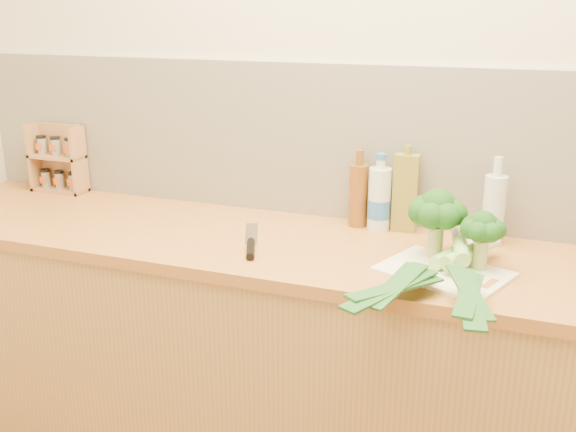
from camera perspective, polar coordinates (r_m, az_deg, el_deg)
name	(u,v)px	position (r m, az deg, el deg)	size (l,w,h in m)	color
room_shell	(372,146)	(2.21, 7.44, 6.21)	(3.50, 3.50, 3.50)	beige
counter	(343,374)	(2.22, 4.93, -13.80)	(3.20, 0.62, 0.90)	#B08749
chopping_board	(444,272)	(1.88, 13.68, -4.86)	(0.34, 0.25, 0.01)	white
broccoli_left	(437,211)	(1.92, 13.14, 0.40)	(0.17, 0.17, 0.21)	#9FAE65
broccoli_right	(483,229)	(1.87, 16.91, -1.15)	(0.13, 0.13, 0.17)	#9FAE65
leek_front	(432,265)	(1.84, 12.65, -4.29)	(0.29, 0.61, 0.04)	white
leek_mid	(446,263)	(1.81, 13.87, -4.10)	(0.34, 0.63, 0.04)	white
leek_back	(463,262)	(1.79, 15.32, -3.93)	(0.16, 0.65, 0.04)	white
chefs_knife	(251,245)	(2.01, -3.32, -2.59)	(0.16, 0.33, 0.03)	silver
spice_rack	(60,162)	(2.77, -19.64, 4.52)	(0.23, 0.09, 0.27)	#A97848
oil_tin	(406,192)	(2.16, 10.41, 2.07)	(0.08, 0.05, 0.29)	olive
glass_bottle	(494,208)	(2.12, 17.81, 0.64)	(0.07, 0.07, 0.28)	silver
amber_bottle	(358,194)	(2.20, 6.28, 1.94)	(0.06, 0.06, 0.26)	brown
water_bottle	(379,201)	(2.17, 8.11, 1.33)	(0.08, 0.08, 0.24)	silver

